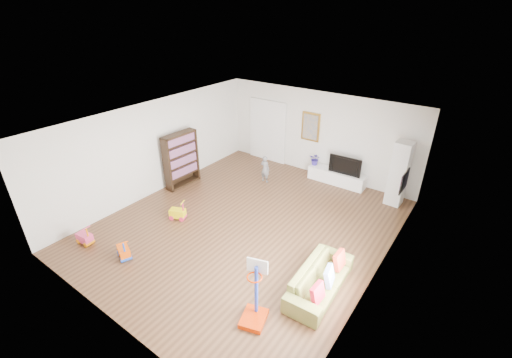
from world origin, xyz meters
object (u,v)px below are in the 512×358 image
Objects in this scene: media_console at (337,177)px; bookshelf at (181,160)px; basketball_hoop at (254,295)px; sofa at (320,279)px.

media_console is 1.07× the size of bookshelf.
media_console is 5.85m from basketball_hoop.
sofa is (1.61, -4.40, 0.06)m from media_console.
sofa is at bearing 48.75° from basketball_hoop.
basketball_hoop reaches higher than sofa.
basketball_hoop is at bearing 152.94° from sofa.
basketball_hoop is (0.99, -5.75, 0.42)m from media_console.
sofa is at bearing -70.58° from media_console.
bookshelf reaches higher than media_console.
bookshelf is 5.62m from basketball_hoop.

